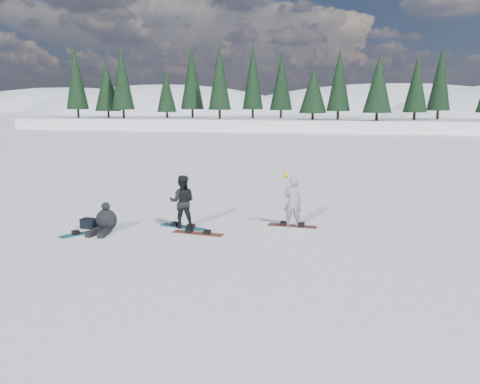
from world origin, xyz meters
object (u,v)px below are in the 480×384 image
Objects in this scene: gear_bag at (89,223)px; snowboarder_man at (182,202)px; snowboarder_woman at (293,201)px; snowboard_loose_a at (85,233)px; seated_rider at (105,221)px; snowboard_loose_b at (198,233)px.

snowboarder_man is at bearing 14.50° from gear_bag.
snowboarder_woman reaches higher than gear_bag.
gear_bag is at bearing 53.77° from snowboard_loose_a.
snowboarder_man is at bearing 25.95° from seated_rider.
snowboarder_woman is at bearing 14.65° from gear_bag.
snowboard_loose_a is at bearing 14.50° from snowboarder_man.
gear_bag is at bearing 2.89° from snowboarder_man.
gear_bag is (-2.75, -0.71, -0.66)m from snowboarder_man.
snowboarder_woman is 1.13× the size of snowboard_loose_b.
gear_bag reaches higher than snowboard_loose_b.
snowboard_loose_a is (-5.81, -2.11, -0.78)m from snowboarder_woman.
snowboard_loose_a is at bearing -149.88° from seated_rider.
gear_bag is (-0.70, 0.26, -0.19)m from seated_rider.
gear_bag is at bearing 3.12° from snowboarder_woman.
seated_rider is 0.69× the size of snowboard_loose_b.
snowboarder_man is at bearing -29.60° from snowboard_loose_a.
snowboarder_man reaches higher than gear_bag.
snowboarder_woman reaches higher than seated_rider.
gear_bag is 0.59m from snowboard_loose_a.
snowboard_loose_b is (2.72, 0.39, -0.32)m from seated_rider.
snowboarder_woman is at bearing -35.73° from snowboard_loose_a.
seated_rider is at bearing -20.14° from gear_bag.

